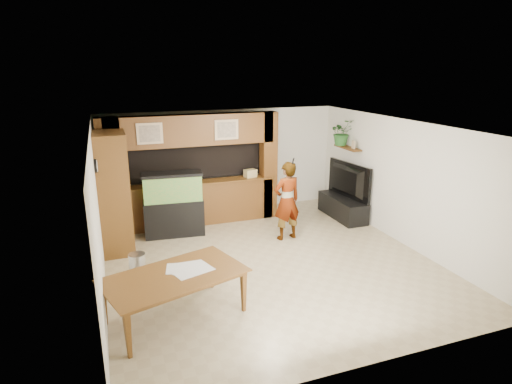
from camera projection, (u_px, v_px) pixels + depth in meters
name	position (u px, v px, depth m)	size (l,w,h in m)	color
floor	(268.00, 260.00, 8.30)	(6.50, 6.50, 0.00)	tan
ceiling	(269.00, 127.00, 7.57)	(6.50, 6.50, 0.00)	white
wall_back	(222.00, 161.00, 10.87)	(6.00, 6.00, 0.00)	silver
wall_left	(98.00, 215.00, 6.96)	(6.50, 6.50, 0.00)	silver
wall_right	(403.00, 182.00, 8.91)	(6.50, 6.50, 0.00)	silver
partition	(190.00, 169.00, 10.00)	(4.20, 0.99, 2.60)	brown
wall_clock	(96.00, 166.00, 7.70)	(0.05, 0.25, 0.25)	black
wall_shelf	(348.00, 148.00, 10.51)	(0.25, 0.90, 0.04)	brown
pantry_cabinet	(114.00, 193.00, 8.48)	(0.60, 0.99, 2.42)	brown
trash_can	(138.00, 268.00, 7.41)	(0.29, 0.29, 0.53)	#B2B2B7
aquarium	(173.00, 205.00, 9.38)	(1.29, 0.48, 1.43)	black
tv_stand	(342.00, 207.00, 10.63)	(0.56, 1.52, 0.51)	black
television	(344.00, 181.00, 10.43)	(1.50, 0.20, 0.87)	black
photo_frame	(353.00, 145.00, 10.25)	(0.03, 0.14, 0.19)	tan
potted_plant	(342.00, 132.00, 10.64)	(0.58, 0.51, 0.65)	#255A24
person	(287.00, 201.00, 9.13)	(0.63, 0.41, 1.72)	#9B7C55
microphone	(293.00, 161.00, 8.75)	(0.03, 0.03, 0.15)	black
dining_table	(177.00, 297.00, 6.29)	(2.02, 1.13, 0.71)	brown
newspaper_a	(192.00, 270.00, 6.36)	(0.58, 0.42, 0.01)	silver
newspaper_b	(187.00, 267.00, 6.45)	(0.50, 0.37, 0.01)	silver
newspaper_c	(183.00, 268.00, 6.42)	(0.50, 0.36, 0.01)	silver
counter_box	(250.00, 173.00, 10.35)	(0.28, 0.19, 0.19)	tan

